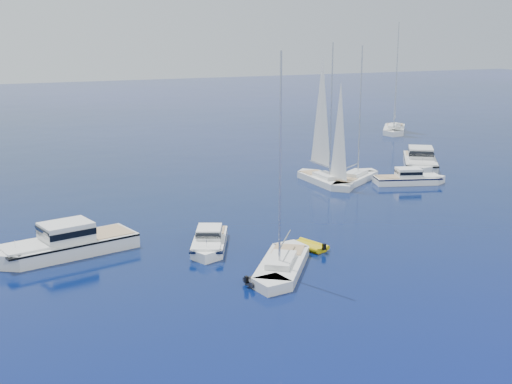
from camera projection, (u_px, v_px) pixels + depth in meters
ground at (474, 334)px, 36.83m from camera, size 400.00×400.00×0.00m
motor_cruiser_left at (209, 248)px, 51.40m from camera, size 5.66×8.17×2.08m
motor_cruiser_centre at (65, 255)px, 49.91m from camera, size 12.24×5.96×3.09m
motor_cruiser_far_r at (409, 184)px, 73.15m from camera, size 8.72×5.13×2.19m
motor_cruiser_distant at (420, 168)px, 81.50m from camera, size 10.10×12.04×3.19m
sailboat_fore at (282, 270)px, 46.63m from camera, size 8.61×9.99×15.47m
sailboat_centre at (354, 182)px, 74.14m from camera, size 10.12×7.83×15.15m
sailboat_sails_r at (324, 183)px, 73.41m from camera, size 2.97×10.63×15.54m
sailboat_sails_far at (394, 132)px, 110.66m from camera, size 10.21×11.60×18.10m
tender_yellow at (309, 249)px, 51.31m from camera, size 2.55×3.44×0.95m
tender_grey_near at (267, 283)px, 44.27m from camera, size 3.11×1.84×0.95m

